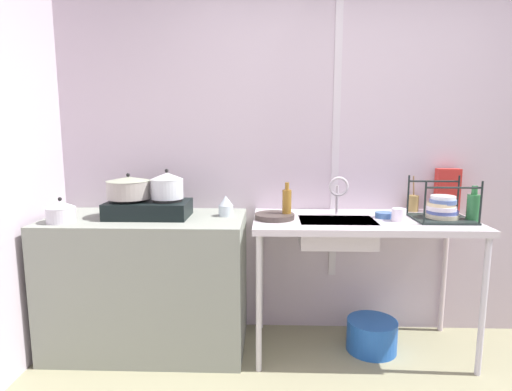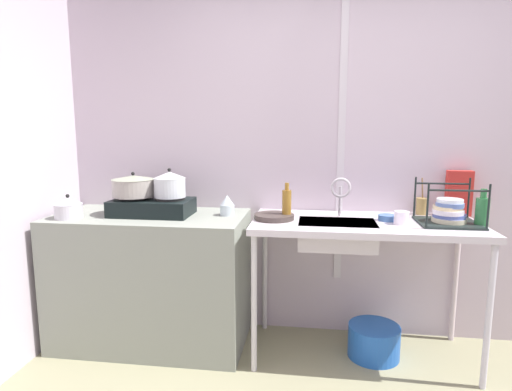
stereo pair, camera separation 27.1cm
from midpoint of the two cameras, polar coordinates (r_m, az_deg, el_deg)
wall_back at (r=3.08m, az=15.75°, el=6.60°), size 4.93×0.10×2.73m
wall_metal_strip at (r=3.00m, az=14.14°, el=9.22°), size 0.05×0.01×2.18m
counter_concrete at (r=3.01m, az=-11.40°, el=-11.03°), size 1.29×0.65×0.90m
counter_sink at (r=2.78m, az=17.19°, el=-4.74°), size 1.41×0.65×0.90m
stove at (r=2.87m, az=-11.28°, el=-1.50°), size 0.53×0.31×0.12m
pot_on_left_burner at (r=2.90m, az=-13.73°, el=1.27°), size 0.28×0.28×0.17m
pot_on_right_burner at (r=2.81m, az=-8.93°, el=1.49°), size 0.21×0.21×0.19m
pot_beside_stove at (r=2.92m, az=-21.70°, el=-1.59°), size 0.18×0.18×0.16m
percolator at (r=2.81m, az=-1.18°, el=-1.38°), size 0.10×0.10×0.14m
sink_basin at (r=2.72m, az=13.74°, el=-5.20°), size 0.48×0.29×0.16m
faucet at (r=2.80m, az=14.14°, el=0.64°), size 0.13×0.08×0.26m
frying_pan at (r=2.71m, az=5.35°, el=-2.90°), size 0.26×0.26×0.03m
dish_rack at (r=2.87m, az=27.15°, el=-2.17°), size 0.35×0.33×0.27m
cup_by_rack at (r=2.75m, az=21.83°, el=-2.84°), size 0.09×0.09×0.08m
small_bowl_on_drainboard at (r=2.83m, az=20.01°, el=-2.87°), size 0.11×0.11×0.04m
bottle_by_sink at (r=2.71m, az=7.05°, el=-1.15°), size 0.06×0.06×0.24m
bottle_by_rack at (r=2.89m, az=30.73°, el=-1.85°), size 0.08×0.08×0.22m
cereal_box at (r=3.17m, az=28.03°, el=0.27°), size 0.16×0.08×0.30m
utensil_jar at (r=3.11m, az=23.90°, el=-1.31°), size 0.07×0.07×0.25m
bucket_on_floor at (r=3.04m, az=18.28°, el=-18.27°), size 0.33×0.33×0.21m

